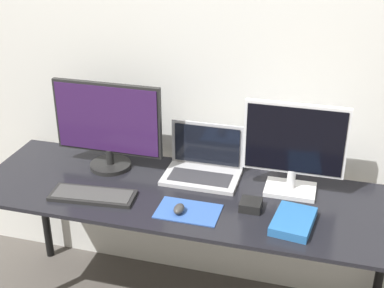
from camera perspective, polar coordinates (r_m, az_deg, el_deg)
name	(u,v)px	position (r m, az deg, el deg)	size (l,w,h in m)	color
wall_back	(208,48)	(2.45, 1.68, 10.21)	(7.00, 0.05, 2.50)	silver
desk	(186,208)	(2.38, -0.69, -6.81)	(1.87, 0.61, 0.70)	black
monitor_left	(108,125)	(2.48, -8.97, 2.01)	(0.51, 0.19, 0.42)	black
monitor_right	(294,147)	(2.29, 10.84, -0.35)	(0.43, 0.15, 0.41)	silver
laptop	(204,164)	(2.45, 1.25, -2.11)	(0.34, 0.23, 0.23)	#ADADB2
keyboard	(93,195)	(2.34, -10.54, -5.40)	(0.38, 0.17, 0.02)	black
mousepad	(188,211)	(2.21, -0.39, -7.19)	(0.26, 0.17, 0.00)	#2D519E
mouse	(179,209)	(2.19, -1.40, -6.93)	(0.04, 0.07, 0.03)	#333333
book	(293,221)	(2.16, 10.75, -8.11)	(0.18, 0.24, 0.04)	#235B9E
power_brick	(251,205)	(2.23, 6.29, -6.48)	(0.09, 0.09, 0.04)	black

